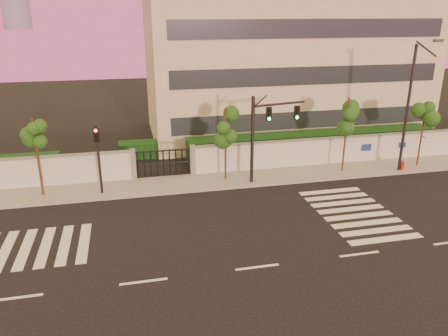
# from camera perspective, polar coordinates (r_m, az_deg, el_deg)

# --- Properties ---
(ground) EXTENTS (120.00, 120.00, 0.00)m
(ground) POSITION_cam_1_polar(r_m,az_deg,el_deg) (19.99, 4.37, -12.80)
(ground) COLOR black
(ground) RESTS_ON ground
(sidewalk) EXTENTS (60.00, 3.00, 0.15)m
(sidewalk) POSITION_cam_1_polar(r_m,az_deg,el_deg) (29.07, -1.65, -1.73)
(sidewalk) COLOR gray
(sidewalk) RESTS_ON ground
(perimeter_wall) EXTENTS (60.00, 0.36, 2.20)m
(perimeter_wall) POSITION_cam_1_polar(r_m,az_deg,el_deg) (30.12, -2.03, 1.07)
(perimeter_wall) COLOR silver
(perimeter_wall) RESTS_ON ground
(hedge_row) EXTENTS (41.00, 4.25, 1.80)m
(hedge_row) POSITION_cam_1_polar(r_m,az_deg,el_deg) (32.95, -1.11, 2.28)
(hedge_row) COLOR #103510
(hedge_row) RESTS_ON ground
(institutional_building) EXTENTS (24.40, 12.40, 12.25)m
(institutional_building) POSITION_cam_1_polar(r_m,az_deg,el_deg) (40.83, 7.81, 13.20)
(institutional_building) COLOR beige
(institutional_building) RESTS_ON ground
(road_markings) EXTENTS (57.00, 7.62, 0.02)m
(road_markings) POSITION_cam_1_polar(r_m,az_deg,el_deg) (22.81, -2.26, -8.30)
(road_markings) COLOR silver
(road_markings) RESTS_ON ground
(street_tree_c) EXTENTS (1.63, 1.30, 4.94)m
(street_tree_c) POSITION_cam_1_polar(r_m,az_deg,el_deg) (27.91, -23.40, 3.40)
(street_tree_c) COLOR #382314
(street_tree_c) RESTS_ON ground
(street_tree_d) EXTENTS (1.64, 1.31, 4.95)m
(street_tree_d) POSITION_cam_1_polar(r_m,az_deg,el_deg) (28.18, 0.25, 5.23)
(street_tree_d) COLOR #382314
(street_tree_d) RESTS_ON ground
(street_tree_e) EXTENTS (1.52, 1.21, 5.38)m
(street_tree_e) POSITION_cam_1_polar(r_m,az_deg,el_deg) (30.74, 15.81, 6.31)
(street_tree_e) COLOR #382314
(street_tree_e) RESTS_ON ground
(street_tree_f) EXTENTS (1.52, 1.21, 4.79)m
(street_tree_f) POSITION_cam_1_polar(r_m,az_deg,el_deg) (34.01, 24.67, 5.75)
(street_tree_f) COLOR #382314
(street_tree_f) RESTS_ON ground
(traffic_signal_main) EXTENTS (3.65, 0.85, 5.81)m
(traffic_signal_main) POSITION_cam_1_polar(r_m,az_deg,el_deg) (27.94, 5.20, 5.07)
(traffic_signal_main) COLOR black
(traffic_signal_main) RESTS_ON ground
(traffic_signal_secondary) EXTENTS (0.35, 0.34, 4.48)m
(traffic_signal_secondary) POSITION_cam_1_polar(r_m,az_deg,el_deg) (27.16, -16.13, 2.09)
(traffic_signal_secondary) COLOR black
(traffic_signal_secondary) RESTS_ON ground
(streetlight_east) EXTENTS (0.55, 2.21, 9.17)m
(streetlight_east) POSITION_cam_1_polar(r_m,az_deg,el_deg) (31.92, 23.12, 7.79)
(streetlight_east) COLOR black
(streetlight_east) RESTS_ON ground
(fire_hydrant) EXTENTS (0.33, 0.31, 0.83)m
(fire_hydrant) POSITION_cam_1_polar(r_m,az_deg,el_deg) (33.28, 22.25, 0.20)
(fire_hydrant) COLOR red
(fire_hydrant) RESTS_ON ground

